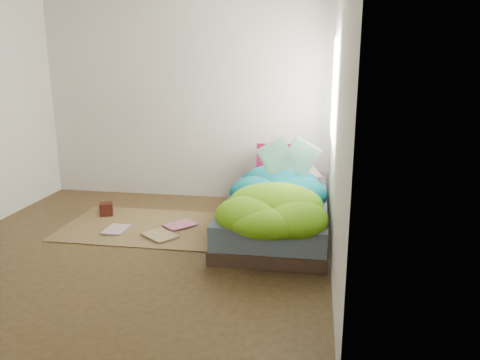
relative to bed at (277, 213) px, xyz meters
name	(u,v)px	position (x,y,z in m)	size (l,w,h in m)	color
ground	(137,248)	(-1.22, -0.72, -0.17)	(3.50, 3.50, 0.00)	#3E2A17
room_walls	(128,66)	(-1.21, -0.71, 1.46)	(3.54, 3.54, 2.62)	silver
bed	(277,213)	(0.00, 0.00, 0.00)	(1.00, 2.00, 0.34)	#39291F
duvet	(275,186)	(0.00, -0.22, 0.34)	(0.96, 1.84, 0.34)	#08627E
rug	(143,226)	(-1.37, -0.17, -0.16)	(1.60, 1.10, 0.01)	brown
pillow_floral	(296,177)	(0.16, 0.64, 0.23)	(0.51, 0.32, 0.12)	beige
pillow_magenta	(274,162)	(-0.10, 0.74, 0.37)	(0.40, 0.12, 0.40)	#47042B
open_book	(289,147)	(0.10, 0.08, 0.67)	(0.51, 0.11, 0.31)	green
wooden_box	(106,209)	(-1.89, 0.10, -0.09)	(0.14, 0.14, 0.14)	#3A110D
floor_book_a	(106,229)	(-1.69, -0.35, -0.15)	(0.21, 0.29, 0.02)	silver
floor_book_b	(174,223)	(-1.07, -0.06, -0.14)	(0.22, 0.30, 0.03)	pink
floor_book_c	(149,239)	(-1.17, -0.54, -0.14)	(0.24, 0.33, 0.03)	tan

